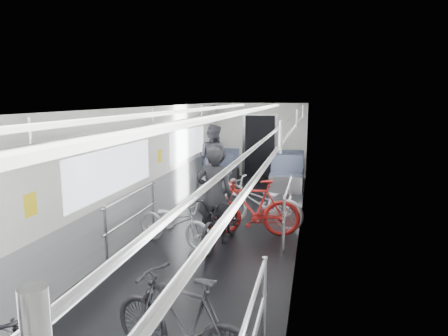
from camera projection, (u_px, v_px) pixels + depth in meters
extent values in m
cube|color=black|center=(201.00, 258.00, 6.47)|extent=(3.00, 14.00, 0.01)
cube|color=white|center=(199.00, 109.00, 6.05)|extent=(3.00, 14.00, 0.02)
cube|color=silver|center=(113.00, 182.00, 6.59)|extent=(0.02, 14.00, 2.40)
cube|color=silver|center=(297.00, 191.00, 5.93)|extent=(0.02, 14.00, 2.40)
cube|color=silver|center=(260.00, 140.00, 12.98)|extent=(3.00, 0.02, 2.40)
cube|color=white|center=(201.00, 258.00, 6.47)|extent=(0.08, 13.80, 0.01)
cube|color=gray|center=(117.00, 226.00, 6.71)|extent=(0.01, 13.90, 0.90)
cube|color=gray|center=(293.00, 239.00, 6.07)|extent=(0.01, 13.90, 0.90)
cube|color=white|center=(114.00, 170.00, 6.55)|extent=(0.01, 10.80, 0.75)
cube|color=white|center=(295.00, 178.00, 5.91)|extent=(0.01, 10.80, 0.75)
cube|color=white|center=(165.00, 113.00, 6.18)|extent=(0.14, 13.40, 0.05)
cube|color=white|center=(235.00, 114.00, 5.94)|extent=(0.14, 13.40, 0.05)
cube|color=black|center=(260.00, 147.00, 12.96)|extent=(0.95, 0.10, 2.00)
imported|color=#ACADB1|center=(174.00, 223.00, 7.00)|extent=(1.66, 1.03, 0.83)
imported|color=black|center=(183.00, 322.00, 3.74)|extent=(1.72, 0.95, 1.00)
imported|color=silver|center=(260.00, 203.00, 8.04)|extent=(1.96, 1.18, 0.97)
imported|color=maroon|center=(252.00, 208.00, 7.47)|extent=(1.84, 0.72, 1.08)
imported|color=black|center=(222.00, 220.00, 7.02)|extent=(0.83, 1.77, 0.90)
imported|color=black|center=(214.00, 195.00, 7.08)|extent=(0.67, 0.47, 1.75)
imported|color=#2F2D35|center=(213.00, 158.00, 11.06)|extent=(1.05, 0.92, 1.85)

